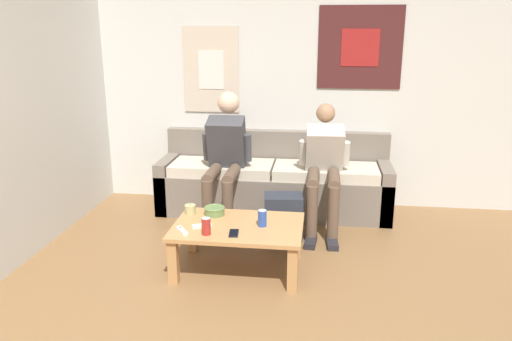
% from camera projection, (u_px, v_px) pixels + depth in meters
% --- Properties ---
extents(wall_back, '(10.00, 0.07, 2.55)m').
position_uv_depth(wall_back, '(281.00, 80.00, 5.02)').
color(wall_back, silver).
rests_on(wall_back, ground_plane).
extents(couch, '(2.27, 0.66, 0.77)m').
position_uv_depth(couch, '(274.00, 184.00, 4.99)').
color(couch, '#70665B').
rests_on(couch, ground_plane).
extents(coffee_table, '(0.97, 0.66, 0.36)m').
position_uv_depth(coffee_table, '(238.00, 232.00, 3.75)').
color(coffee_table, '#B27F4C').
rests_on(coffee_table, ground_plane).
extents(person_seated_adult, '(0.47, 0.89, 1.20)m').
position_uv_depth(person_seated_adult, '(225.00, 153.00, 4.63)').
color(person_seated_adult, brown).
rests_on(person_seated_adult, ground_plane).
extents(person_seated_teen, '(0.47, 0.90, 1.11)m').
position_uv_depth(person_seated_teen, '(324.00, 163.00, 4.50)').
color(person_seated_teen, brown).
rests_on(person_seated_teen, ground_plane).
extents(backpack, '(0.35, 0.30, 0.39)m').
position_uv_depth(backpack, '(283.00, 218.00, 4.35)').
color(backpack, '#282D38').
rests_on(backpack, ground_plane).
extents(ceramic_bowl, '(0.16, 0.16, 0.07)m').
position_uv_depth(ceramic_bowl, '(215.00, 210.00, 3.93)').
color(ceramic_bowl, '#607F47').
rests_on(ceramic_bowl, coffee_table).
extents(pillar_candle, '(0.09, 0.09, 0.08)m').
position_uv_depth(pillar_candle, '(190.00, 209.00, 3.95)').
color(pillar_candle, tan).
rests_on(pillar_candle, coffee_table).
extents(drink_can_blue, '(0.07, 0.07, 0.12)m').
position_uv_depth(drink_can_blue, '(262.00, 218.00, 3.70)').
color(drink_can_blue, '#28479E').
rests_on(drink_can_blue, coffee_table).
extents(drink_can_red, '(0.07, 0.07, 0.12)m').
position_uv_depth(drink_can_red, '(206.00, 226.00, 3.54)').
color(drink_can_red, maroon).
rests_on(drink_can_red, coffee_table).
extents(game_controller_near_left, '(0.11, 0.14, 0.03)m').
position_uv_depth(game_controller_near_left, '(182.00, 231.00, 3.59)').
color(game_controller_near_left, white).
rests_on(game_controller_near_left, coffee_table).
extents(game_controller_near_right, '(0.14, 0.10, 0.03)m').
position_uv_depth(game_controller_near_right, '(202.00, 226.00, 3.68)').
color(game_controller_near_right, white).
rests_on(game_controller_near_right, coffee_table).
extents(cell_phone, '(0.08, 0.14, 0.01)m').
position_uv_depth(cell_phone, '(234.00, 233.00, 3.57)').
color(cell_phone, black).
rests_on(cell_phone, coffee_table).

